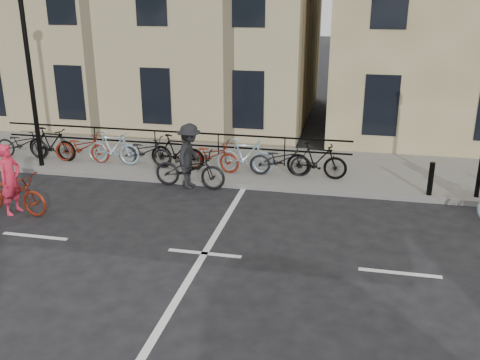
# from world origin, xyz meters

# --- Properties ---
(ground) EXTENTS (120.00, 120.00, 0.00)m
(ground) POSITION_xyz_m (0.00, 0.00, 0.00)
(ground) COLOR black
(ground) RESTS_ON ground
(sidewalk) EXTENTS (46.00, 4.00, 0.15)m
(sidewalk) POSITION_xyz_m (-4.00, 6.00, 0.07)
(sidewalk) COLOR slate
(sidewalk) RESTS_ON ground
(lamp_post) EXTENTS (0.36, 0.36, 5.28)m
(lamp_post) POSITION_xyz_m (-6.50, 4.40, 3.49)
(lamp_post) COLOR black
(lamp_post) RESTS_ON sidewalk
(bollard_east) EXTENTS (0.14, 0.14, 0.90)m
(bollard_east) POSITION_xyz_m (5.00, 4.25, 0.60)
(bollard_east) COLOR black
(bollard_east) RESTS_ON sidewalk
(parked_bikes) EXTENTS (11.45, 1.23, 1.05)m
(parked_bikes) POSITION_xyz_m (-2.82, 5.04, 0.65)
(parked_bikes) COLOR black
(parked_bikes) RESTS_ON sidewalk
(cyclist_pink) EXTENTS (2.07, 0.95, 1.78)m
(cyclist_pink) POSITION_xyz_m (-5.27, 1.15, 0.62)
(cyclist_pink) COLOR maroon
(cyclist_pink) RESTS_ON ground
(cyclist_dark) EXTENTS (2.11, 1.23, 1.84)m
(cyclist_dark) POSITION_xyz_m (-1.50, 3.86, 0.72)
(cyclist_dark) COLOR black
(cyclist_dark) RESTS_ON ground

